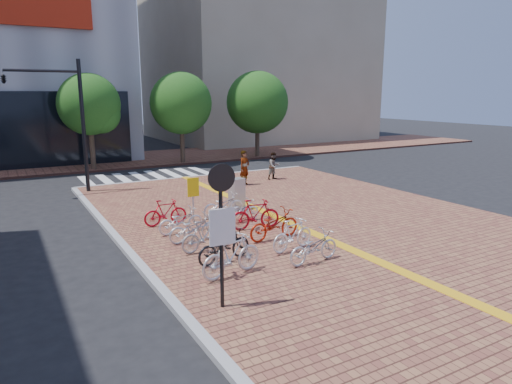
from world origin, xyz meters
TOP-DOWN VIEW (x-y plane):
  - ground at (0.00, 0.00)m, footprint 120.00×120.00m
  - sidewalk at (3.00, -5.00)m, footprint 14.00×34.00m
  - tactile_strip at (2.00, -5.00)m, footprint 0.40×34.00m
  - kerb_west at (-4.00, -5.00)m, footprint 0.25×34.00m
  - kerb_north at (3.00, 12.00)m, footprint 14.00×0.25m
  - far_sidewalk at (0.00, 21.00)m, footprint 70.00×8.00m
  - building_beige at (18.00, 32.00)m, footprint 20.00×18.00m
  - crosswalk at (0.50, 14.00)m, footprint 7.50×4.00m
  - street_trees at (5.04, 17.45)m, footprint 16.20×4.60m
  - bike_0 at (-2.13, -2.33)m, footprint 1.94×0.87m
  - bike_1 at (-1.85, -1.28)m, footprint 1.90×0.99m
  - bike_2 at (-1.97, -0.16)m, footprint 1.67×0.72m
  - bike_3 at (-1.93, 0.84)m, footprint 1.73×0.67m
  - bike_4 at (-1.96, 1.93)m, footprint 1.71×0.74m
  - bike_5 at (-2.11, 3.08)m, footprint 1.61×0.48m
  - bike_6 at (0.32, -2.61)m, footprint 1.79×0.77m
  - bike_7 at (0.39, -1.47)m, footprint 1.72×0.78m
  - bike_8 at (0.47, -0.24)m, footprint 1.96×0.82m
  - bike_9 at (0.49, 1.05)m, footprint 1.87×0.83m
  - bike_10 at (0.45, 2.11)m, footprint 1.66×0.71m
  - bike_11 at (0.26, 3.15)m, footprint 1.77×0.72m
  - pedestrian_a at (3.95, 8.29)m, footprint 0.77×0.64m
  - pedestrian_b at (6.12, 8.86)m, footprint 0.80×0.66m
  - utility_box at (1.23, 3.91)m, footprint 0.68×0.55m
  - yellow_sign at (-0.97, 3.20)m, footprint 0.45×0.11m
  - notice_sign at (-3.12, -3.87)m, footprint 0.61×0.16m
  - traffic_light_pole at (-4.95, 10.73)m, footprint 3.38×1.30m

SIDE VIEW (x-z plane):
  - ground at x=0.00m, z-range 0.00..0.00m
  - crosswalk at x=0.50m, z-range 0.00..0.01m
  - sidewalk at x=3.00m, z-range 0.00..0.15m
  - far_sidewalk at x=0.00m, z-range 0.00..0.15m
  - kerb_west at x=-4.00m, z-range 0.00..0.15m
  - kerb_north at x=3.00m, z-range 0.00..0.15m
  - tactile_strip at x=2.00m, z-range 0.15..0.16m
  - bike_10 at x=0.45m, z-range 0.15..1.00m
  - bike_4 at x=-1.96m, z-range 0.15..1.02m
  - bike_3 at x=-1.93m, z-range 0.15..1.05m
  - bike_11 at x=0.26m, z-range 0.15..1.06m
  - bike_6 at x=0.32m, z-range 0.15..1.06m
  - bike_1 at x=-1.85m, z-range 0.15..1.10m
  - bike_5 at x=-2.11m, z-range 0.15..1.11m
  - bike_2 at x=-1.97m, z-range 0.15..1.12m
  - bike_7 at x=0.39m, z-range 0.15..1.15m
  - bike_8 at x=0.47m, z-range 0.15..1.15m
  - bike_9 at x=0.49m, z-range 0.15..1.23m
  - bike_0 at x=-2.13m, z-range 0.15..1.28m
  - utility_box at x=1.23m, z-range 0.15..1.45m
  - pedestrian_b at x=6.12m, z-range 0.15..1.66m
  - pedestrian_a at x=3.95m, z-range 0.15..1.96m
  - yellow_sign at x=-0.97m, z-range 0.47..2.11m
  - notice_sign at x=-3.12m, z-range 0.58..3.87m
  - street_trees at x=5.04m, z-range 0.92..7.27m
  - traffic_light_pole at x=-4.95m, z-range 1.35..7.64m
  - building_beige at x=18.00m, z-range 0.00..18.00m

